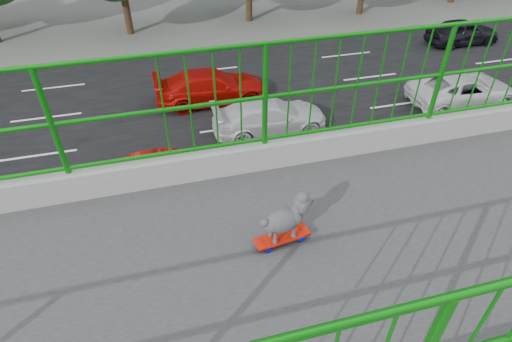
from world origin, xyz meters
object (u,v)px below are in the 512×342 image
object	(u,v)px
skateboard	(282,238)
car_2	(463,90)
car_4	(463,32)
car_7	(270,117)
car_3	(212,87)
car_0	(444,200)
poodle	(286,218)
car_1	(141,184)

from	to	relation	value
skateboard	car_2	distance (m)	18.86
car_4	car_7	bearing A→B (deg)	114.60
skateboard	car_3	world-z (taller)	skateboard
skateboard	car_0	xyz separation A→B (m)	(-5.74, 7.61, -6.37)
poodle	car_3	distance (m)	16.76
car_2	car_7	world-z (taller)	car_2
skateboard	car_3	size ratio (longest dim) A/B	0.10
car_1	car_7	bearing A→B (deg)	120.42
car_3	car_1	bearing A→B (deg)	151.14
skateboard	car_4	distance (m)	26.32
car_0	car_1	world-z (taller)	car_1
car_1	car_4	xyz separation A→B (m)	(-9.60, 19.43, -0.04)
car_0	car_4	world-z (taller)	car_4
skateboard	car_4	bearing A→B (deg)	127.88
car_4	car_7	distance (m)	15.38
car_2	car_4	size ratio (longest dim) A/B	1.18
skateboard	car_1	size ratio (longest dim) A/B	0.11
poodle	car_7	distance (m)	14.27
poodle	car_2	bearing A→B (deg)	124.53
car_0	car_2	xyz separation A→B (m)	(-6.40, 5.35, 0.03)
car_4	car_7	xyz separation A→B (m)	(6.40, -13.98, -0.04)
car_2	car_3	world-z (taller)	car_3
skateboard	car_1	world-z (taller)	skateboard
car_1	car_7	distance (m)	6.32
car_0	car_4	xyz separation A→B (m)	(-12.80, 9.96, 0.06)
skateboard	car_1	distance (m)	11.08
car_1	car_2	bearing A→B (deg)	102.19
car_1	car_2	xyz separation A→B (m)	(-3.20, 14.81, -0.07)
car_0	car_1	size ratio (longest dim) A/B	0.84
car_1	car_4	world-z (taller)	car_1
car_7	car_2	bearing A→B (deg)	-90.00
car_2	car_7	distance (m)	9.36
car_3	car_7	distance (m)	3.73
skateboard	poodle	world-z (taller)	poodle
car_3	car_4	distance (m)	16.22
poodle	car_1	world-z (taller)	poodle
car_7	car_3	bearing A→B (deg)	31.00
car_1	car_2	distance (m)	15.16
skateboard	car_4	size ratio (longest dim) A/B	0.12
car_7	car_1	bearing A→B (deg)	120.42
car_0	car_1	bearing A→B (deg)	-108.67
car_1	car_3	size ratio (longest dim) A/B	0.91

